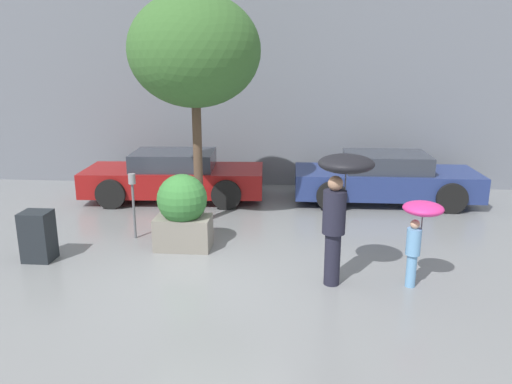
{
  "coord_description": "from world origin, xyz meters",
  "views": [
    {
      "loc": [
        1.35,
        -7.45,
        3.47
      ],
      "look_at": [
        0.59,
        1.6,
        1.05
      ],
      "focal_mm": 35.0,
      "sensor_mm": 36.0,
      "label": 1
    }
  ],
  "objects_px": {
    "planter_box": "(183,210)",
    "parking_meter": "(133,192)",
    "parked_car_near": "(174,176)",
    "newspaper_box": "(38,236)",
    "person_adult": "(341,192)",
    "parked_car_far": "(385,179)",
    "street_tree": "(195,51)",
    "person_child": "(420,223)"
  },
  "relations": [
    {
      "from": "planter_box",
      "to": "parked_car_near",
      "type": "distance_m",
      "value": 3.52
    },
    {
      "from": "parked_car_far",
      "to": "newspaper_box",
      "type": "xyz_separation_m",
      "value": [
        -6.74,
        -4.36,
        -0.14
      ]
    },
    {
      "from": "planter_box",
      "to": "person_adult",
      "type": "distance_m",
      "value": 3.17
    },
    {
      "from": "planter_box",
      "to": "parking_meter",
      "type": "height_order",
      "value": "planter_box"
    },
    {
      "from": "planter_box",
      "to": "street_tree",
      "type": "bearing_deg",
      "value": 90.02
    },
    {
      "from": "street_tree",
      "to": "person_adult",
      "type": "bearing_deg",
      "value": -45.83
    },
    {
      "from": "planter_box",
      "to": "newspaper_box",
      "type": "bearing_deg",
      "value": -162.13
    },
    {
      "from": "person_adult",
      "to": "person_child",
      "type": "relative_size",
      "value": 1.51
    },
    {
      "from": "person_adult",
      "to": "street_tree",
      "type": "height_order",
      "value": "street_tree"
    },
    {
      "from": "parking_meter",
      "to": "newspaper_box",
      "type": "xyz_separation_m",
      "value": [
        -1.34,
        -1.25,
        -0.5
      ]
    },
    {
      "from": "street_tree",
      "to": "parked_car_far",
      "type": "bearing_deg",
      "value": 25.09
    },
    {
      "from": "person_child",
      "to": "parking_meter",
      "type": "relative_size",
      "value": 1.05
    },
    {
      "from": "parked_car_near",
      "to": "person_child",
      "type": "bearing_deg",
      "value": -136.85
    },
    {
      "from": "person_adult",
      "to": "parked_car_far",
      "type": "relative_size",
      "value": 0.47
    },
    {
      "from": "parked_car_near",
      "to": "newspaper_box",
      "type": "bearing_deg",
      "value": 157.28
    },
    {
      "from": "parking_meter",
      "to": "newspaper_box",
      "type": "distance_m",
      "value": 1.9
    },
    {
      "from": "parked_car_far",
      "to": "street_tree",
      "type": "relative_size",
      "value": 0.94
    },
    {
      "from": "person_child",
      "to": "parked_car_near",
      "type": "relative_size",
      "value": 0.3
    },
    {
      "from": "person_child",
      "to": "parked_car_far",
      "type": "bearing_deg",
      "value": 84.13
    },
    {
      "from": "parked_car_far",
      "to": "person_child",
      "type": "bearing_deg",
      "value": 175.67
    },
    {
      "from": "parking_meter",
      "to": "street_tree",
      "type": "bearing_deg",
      "value": 44.94
    },
    {
      "from": "newspaper_box",
      "to": "person_child",
      "type": "bearing_deg",
      "value": -4.76
    },
    {
      "from": "person_adult",
      "to": "newspaper_box",
      "type": "relative_size",
      "value": 2.32
    },
    {
      "from": "street_tree",
      "to": "parking_meter",
      "type": "height_order",
      "value": "street_tree"
    },
    {
      "from": "parked_car_near",
      "to": "newspaper_box",
      "type": "distance_m",
      "value": 4.4
    },
    {
      "from": "parked_car_far",
      "to": "street_tree",
      "type": "distance_m",
      "value": 5.64
    },
    {
      "from": "person_adult",
      "to": "parked_car_near",
      "type": "relative_size",
      "value": 0.46
    },
    {
      "from": "planter_box",
      "to": "person_adult",
      "type": "bearing_deg",
      "value": -25.22
    },
    {
      "from": "street_tree",
      "to": "parked_car_near",
      "type": "bearing_deg",
      "value": 118.56
    },
    {
      "from": "person_adult",
      "to": "parked_car_far",
      "type": "bearing_deg",
      "value": 53.92
    },
    {
      "from": "person_adult",
      "to": "newspaper_box",
      "type": "height_order",
      "value": "person_adult"
    },
    {
      "from": "planter_box",
      "to": "parking_meter",
      "type": "distance_m",
      "value": 1.2
    },
    {
      "from": "street_tree",
      "to": "newspaper_box",
      "type": "distance_m",
      "value": 4.63
    },
    {
      "from": "planter_box",
      "to": "newspaper_box",
      "type": "relative_size",
      "value": 1.59
    },
    {
      "from": "person_adult",
      "to": "street_tree",
      "type": "xyz_separation_m",
      "value": [
        -2.78,
        2.87,
        2.11
      ]
    },
    {
      "from": "parked_car_near",
      "to": "street_tree",
      "type": "distance_m",
      "value": 3.67
    },
    {
      "from": "parked_car_far",
      "to": "parking_meter",
      "type": "height_order",
      "value": "parking_meter"
    },
    {
      "from": "person_adult",
      "to": "parking_meter",
      "type": "distance_m",
      "value": 4.3
    },
    {
      "from": "newspaper_box",
      "to": "person_adult",
      "type": "bearing_deg",
      "value": -5.77
    },
    {
      "from": "parked_car_near",
      "to": "planter_box",
      "type": "bearing_deg",
      "value": -167.25
    },
    {
      "from": "parked_car_near",
      "to": "parked_car_far",
      "type": "bearing_deg",
      "value": -91.45
    },
    {
      "from": "newspaper_box",
      "to": "parking_meter",
      "type": "bearing_deg",
      "value": 43.03
    }
  ]
}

